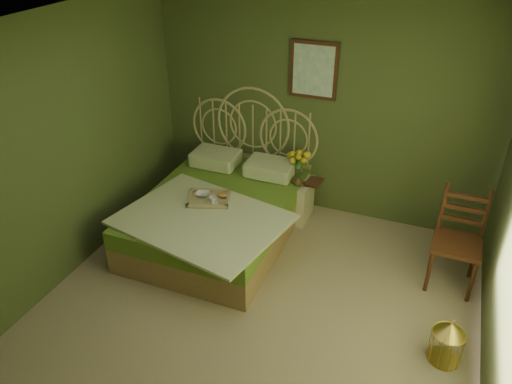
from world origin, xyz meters
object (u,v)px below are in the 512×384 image
at_px(nightstand, 292,191).
at_px(birdcage, 447,342).
at_px(bed, 220,210).
at_px(chair, 459,232).

xyz_separation_m(nightstand, birdcage, (1.90, -1.65, -0.14)).
bearing_deg(nightstand, bed, -133.78).
bearing_deg(bed, nightstand, 46.22).
bearing_deg(nightstand, birdcage, -40.97).
relative_size(bed, chair, 2.25).
xyz_separation_m(bed, nightstand, (0.64, 0.67, 0.03)).
distance_m(bed, chair, 2.53).
distance_m(chair, birdcage, 1.18).
bearing_deg(birdcage, chair, 91.41).
xyz_separation_m(bed, chair, (2.52, 0.14, 0.26)).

